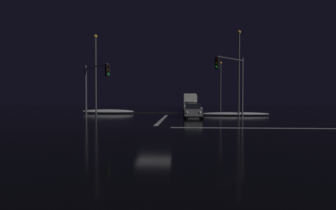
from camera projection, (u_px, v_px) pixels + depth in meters
name	position (u px, v px, depth m)	size (l,w,h in m)	color
ground	(154.00, 128.00, 19.33)	(120.00, 120.00, 0.10)	black
stop_line_north	(163.00, 119.00, 27.07)	(0.35, 13.24, 0.01)	white
centre_line_ns	(169.00, 113.00, 38.64)	(22.00, 0.15, 0.01)	yellow
crosswalk_bar_east	(263.00, 128.00, 18.85)	(13.24, 0.40, 0.01)	white
snow_bank_left_curb	(108.00, 111.00, 37.29)	(7.37, 1.50, 0.58)	white
snow_bank_right_curb	(235.00, 114.00, 32.80)	(8.31, 1.50, 0.42)	white
sedan_gray	(193.00, 111.00, 28.72)	(2.02, 4.33, 1.57)	slate
sedan_silver	(194.00, 109.00, 34.51)	(2.02, 4.33, 1.57)	#B7B7BC
sedan_black	(192.00, 107.00, 40.23)	(2.02, 4.33, 1.57)	black
sedan_white	(189.00, 106.00, 46.36)	(2.02, 4.33, 1.57)	silver
box_truck	(190.00, 101.00, 52.91)	(2.68, 8.28, 3.08)	beige
traffic_signal_ne	(232.00, 76.00, 25.70)	(3.23, 3.23, 6.27)	#4C4C51
traffic_signal_nw	(95.00, 80.00, 26.30)	(3.60, 3.60, 5.62)	#4C4C51
streetlamp_left_near	(96.00, 69.00, 33.06)	(0.44, 0.44, 10.12)	#424247
streetlamp_right_near	(239.00, 67.00, 31.97)	(0.44, 0.44, 10.37)	#424247
streetlamp_right_far	(221.00, 82.00, 47.96)	(0.44, 0.44, 8.83)	#424247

